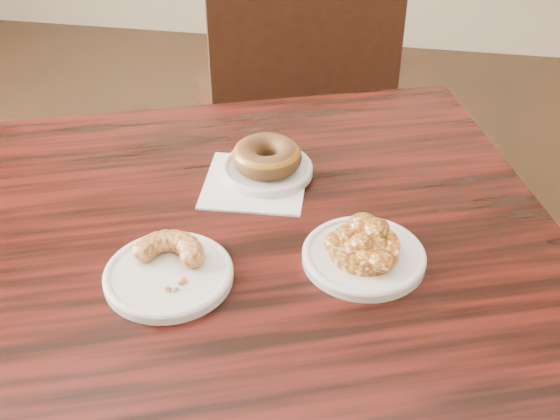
% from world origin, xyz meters
% --- Properties ---
extents(cafe_table, '(1.14, 1.14, 0.75)m').
position_xyz_m(cafe_table, '(-0.22, 0.00, 0.38)').
color(cafe_table, black).
rests_on(cafe_table, floor).
extents(chair_far, '(0.65, 0.65, 0.90)m').
position_xyz_m(chair_far, '(-0.33, 0.94, 0.45)').
color(chair_far, black).
rests_on(chair_far, floor).
extents(napkin, '(0.17, 0.17, 0.00)m').
position_xyz_m(napkin, '(-0.26, 0.16, 0.75)').
color(napkin, white).
rests_on(napkin, cafe_table).
extents(plate_donut, '(0.15, 0.15, 0.01)m').
position_xyz_m(plate_donut, '(-0.24, 0.19, 0.76)').
color(plate_donut, silver).
rests_on(plate_donut, napkin).
extents(plate_cruller, '(0.18, 0.18, 0.01)m').
position_xyz_m(plate_cruller, '(-0.33, -0.09, 0.76)').
color(plate_cruller, white).
rests_on(plate_cruller, cafe_table).
extents(plate_fritter, '(0.17, 0.17, 0.01)m').
position_xyz_m(plate_fritter, '(-0.07, -0.00, 0.76)').
color(plate_fritter, white).
rests_on(plate_fritter, cafe_table).
extents(glazed_donut, '(0.12, 0.12, 0.04)m').
position_xyz_m(glazed_donut, '(-0.24, 0.19, 0.79)').
color(glazed_donut, '#985E16').
rests_on(glazed_donut, plate_donut).
extents(apple_fritter, '(0.14, 0.14, 0.03)m').
position_xyz_m(apple_fritter, '(-0.07, -0.00, 0.78)').
color(apple_fritter, '#4C1908').
rests_on(apple_fritter, plate_fritter).
extents(cruller_fragment, '(0.11, 0.11, 0.03)m').
position_xyz_m(cruller_fragment, '(-0.33, -0.09, 0.78)').
color(cruller_fragment, '#603013').
rests_on(cruller_fragment, plate_cruller).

